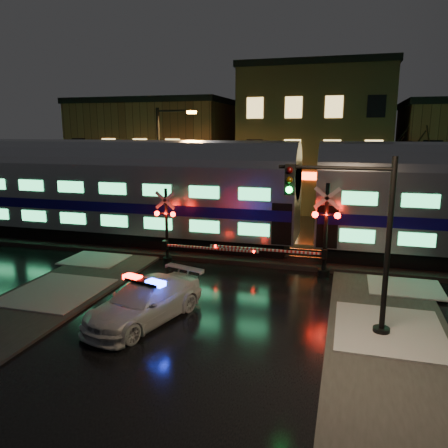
# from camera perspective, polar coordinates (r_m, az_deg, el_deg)

# --- Properties ---
(ground) EXTENTS (120.00, 120.00, 0.00)m
(ground) POSITION_cam_1_polar(r_m,az_deg,el_deg) (19.42, 0.32, -8.00)
(ground) COLOR black
(ground) RESTS_ON ground
(ballast) EXTENTS (90.00, 4.20, 0.24)m
(ballast) POSITION_cam_1_polar(r_m,az_deg,el_deg) (24.00, 3.52, -3.76)
(ballast) COLOR black
(ballast) RESTS_ON ground
(sidewalk_left) EXTENTS (4.00, 20.00, 0.12)m
(sidewalk_left) POSITION_cam_1_polar(r_m,az_deg,el_deg) (17.52, -26.95, -11.48)
(sidewalk_left) COLOR #2D2D2D
(sidewalk_left) RESTS_ON ground
(sidewalk_right) EXTENTS (4.00, 20.00, 0.12)m
(sidewalk_right) POSITION_cam_1_polar(r_m,az_deg,el_deg) (13.43, 21.76, -18.36)
(sidewalk_right) COLOR #2D2D2D
(sidewalk_right) RESTS_ON ground
(building_left) EXTENTS (14.00, 10.00, 9.00)m
(building_left) POSITION_cam_1_polar(r_m,az_deg,el_deg) (43.47, -8.58, 9.12)
(building_left) COLOR brown
(building_left) RESTS_ON ground
(building_mid) EXTENTS (12.00, 11.00, 11.50)m
(building_mid) POSITION_cam_1_polar(r_m,az_deg,el_deg) (40.18, 11.93, 10.55)
(building_mid) COLOR brown
(building_mid) RESTS_ON ground
(train) EXTENTS (51.00, 3.12, 5.92)m
(train) POSITION_cam_1_polar(r_m,az_deg,el_deg) (22.88, 10.91, 3.62)
(train) COLOR black
(train) RESTS_ON ballast
(police_car) EXTENTS (3.38, 5.38, 1.62)m
(police_car) POSITION_cam_1_polar(r_m,az_deg,el_deg) (15.98, -10.32, -9.94)
(police_car) COLOR silver
(police_car) RESTS_ON ground
(crossing_signal_right) EXTENTS (6.18, 0.67, 4.37)m
(crossing_signal_right) POSITION_cam_1_polar(r_m,az_deg,el_deg) (20.50, 12.09, -1.88)
(crossing_signal_right) COLOR black
(crossing_signal_right) RESTS_ON ground
(crossing_signal_left) EXTENTS (5.44, 0.64, 3.85)m
(crossing_signal_left) POSITION_cam_1_polar(r_m,az_deg,el_deg) (22.14, -6.72, -1.26)
(crossing_signal_left) COLOR black
(crossing_signal_left) RESTS_ON ground
(traffic_light) EXTENTS (3.83, 0.69, 5.92)m
(traffic_light) POSITION_cam_1_polar(r_m,az_deg,el_deg) (14.70, 17.08, -2.34)
(traffic_light) COLOR black
(traffic_light) RESTS_ON ground
(streetlight) EXTENTS (2.71, 0.28, 8.10)m
(streetlight) POSITION_cam_1_polar(r_m,az_deg,el_deg) (29.09, -7.98, 8.05)
(streetlight) COLOR black
(streetlight) RESTS_ON ground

